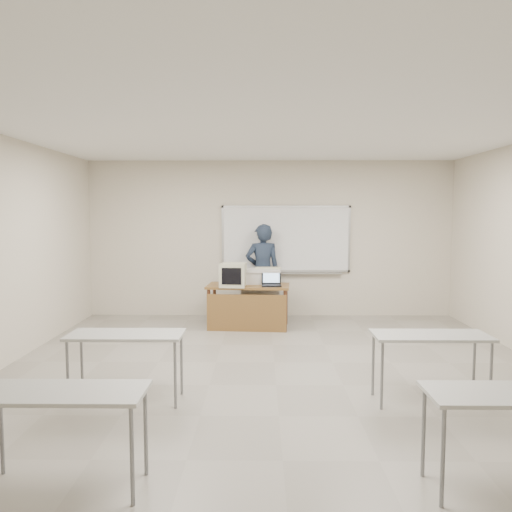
{
  "coord_description": "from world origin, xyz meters",
  "views": [
    {
      "loc": [
        -0.17,
        -5.64,
        1.99
      ],
      "look_at": [
        -0.26,
        2.2,
        1.32
      ],
      "focal_mm": 35.0,
      "sensor_mm": 36.0,
      "label": 1
    }
  ],
  "objects_px": {
    "laptop": "(271,283)",
    "keyboard": "(268,268)",
    "whiteboard": "(286,240)",
    "podium": "(260,297)",
    "instructor_desk": "(248,298)",
    "mouse": "(260,283)",
    "crt_monitor": "(234,275)",
    "presenter": "(263,271)"
  },
  "relations": [
    {
      "from": "whiteboard",
      "to": "podium",
      "type": "xyz_separation_m",
      "value": [
        -0.5,
        -0.77,
        -0.98
      ]
    },
    {
      "from": "instructor_desk",
      "to": "whiteboard",
      "type": "bearing_deg",
      "value": 62.02
    },
    {
      "from": "instructor_desk",
      "to": "presenter",
      "type": "relative_size",
      "value": 0.79
    },
    {
      "from": "podium",
      "to": "laptop",
      "type": "bearing_deg",
      "value": -61.92
    },
    {
      "from": "instructor_desk",
      "to": "keyboard",
      "type": "distance_m",
      "value": 0.72
    },
    {
      "from": "instructor_desk",
      "to": "laptop",
      "type": "height_order",
      "value": "laptop"
    },
    {
      "from": "mouse",
      "to": "presenter",
      "type": "height_order",
      "value": "presenter"
    },
    {
      "from": "presenter",
      "to": "crt_monitor",
      "type": "bearing_deg",
      "value": 54.58
    },
    {
      "from": "laptop",
      "to": "keyboard",
      "type": "distance_m",
      "value": 0.48
    },
    {
      "from": "whiteboard",
      "to": "keyboard",
      "type": "xyz_separation_m",
      "value": [
        -0.35,
        -0.69,
        -0.47
      ]
    },
    {
      "from": "instructor_desk",
      "to": "laptop",
      "type": "bearing_deg",
      "value": 2.39
    },
    {
      "from": "laptop",
      "to": "mouse",
      "type": "distance_m",
      "value": 0.27
    },
    {
      "from": "whiteboard",
      "to": "podium",
      "type": "bearing_deg",
      "value": -123.07
    },
    {
      "from": "laptop",
      "to": "presenter",
      "type": "distance_m",
      "value": 0.94
    },
    {
      "from": "podium",
      "to": "presenter",
      "type": "xyz_separation_m",
      "value": [
        0.05,
        0.57,
        0.4
      ]
    },
    {
      "from": "crt_monitor",
      "to": "laptop",
      "type": "relative_size",
      "value": 1.44
    },
    {
      "from": "instructor_desk",
      "to": "presenter",
      "type": "distance_m",
      "value": 1.01
    },
    {
      "from": "instructor_desk",
      "to": "keyboard",
      "type": "bearing_deg",
      "value": 54.69
    },
    {
      "from": "instructor_desk",
      "to": "crt_monitor",
      "type": "height_order",
      "value": "crt_monitor"
    },
    {
      "from": "mouse",
      "to": "presenter",
      "type": "xyz_separation_m",
      "value": [
        0.05,
        0.75,
        0.13
      ]
    },
    {
      "from": "podium",
      "to": "keyboard",
      "type": "height_order",
      "value": "keyboard"
    },
    {
      "from": "whiteboard",
      "to": "keyboard",
      "type": "height_order",
      "value": "whiteboard"
    },
    {
      "from": "whiteboard",
      "to": "crt_monitor",
      "type": "height_order",
      "value": "whiteboard"
    },
    {
      "from": "keyboard",
      "to": "podium",
      "type": "bearing_deg",
      "value": -153.79
    },
    {
      "from": "keyboard",
      "to": "presenter",
      "type": "xyz_separation_m",
      "value": [
        -0.1,
        0.49,
        -0.11
      ]
    },
    {
      "from": "instructor_desk",
      "to": "keyboard",
      "type": "xyz_separation_m",
      "value": [
        0.35,
        0.42,
        0.47
      ]
    },
    {
      "from": "whiteboard",
      "to": "laptop",
      "type": "bearing_deg",
      "value": -104.93
    },
    {
      "from": "instructor_desk",
      "to": "laptop",
      "type": "distance_m",
      "value": 0.48
    },
    {
      "from": "laptop",
      "to": "mouse",
      "type": "height_order",
      "value": "laptop"
    },
    {
      "from": "mouse",
      "to": "presenter",
      "type": "distance_m",
      "value": 0.76
    },
    {
      "from": "crt_monitor",
      "to": "presenter",
      "type": "bearing_deg",
      "value": 66.59
    },
    {
      "from": "crt_monitor",
      "to": "laptop",
      "type": "height_order",
      "value": "crt_monitor"
    },
    {
      "from": "mouse",
      "to": "keyboard",
      "type": "distance_m",
      "value": 0.39
    },
    {
      "from": "instructor_desk",
      "to": "mouse",
      "type": "distance_m",
      "value": 0.34
    },
    {
      "from": "whiteboard",
      "to": "laptop",
      "type": "distance_m",
      "value": 1.34
    },
    {
      "from": "instructor_desk",
      "to": "mouse",
      "type": "relative_size",
      "value": 15.14
    },
    {
      "from": "instructor_desk",
      "to": "keyboard",
      "type": "height_order",
      "value": "keyboard"
    },
    {
      "from": "instructor_desk",
      "to": "mouse",
      "type": "bearing_deg",
      "value": 43.12
    },
    {
      "from": "podium",
      "to": "keyboard",
      "type": "xyz_separation_m",
      "value": [
        0.15,
        0.08,
        0.51
      ]
    },
    {
      "from": "podium",
      "to": "crt_monitor",
      "type": "bearing_deg",
      "value": -142.7
    },
    {
      "from": "crt_monitor",
      "to": "keyboard",
      "type": "distance_m",
      "value": 0.75
    },
    {
      "from": "whiteboard",
      "to": "instructor_desk",
      "type": "relative_size",
      "value": 1.75
    }
  ]
}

